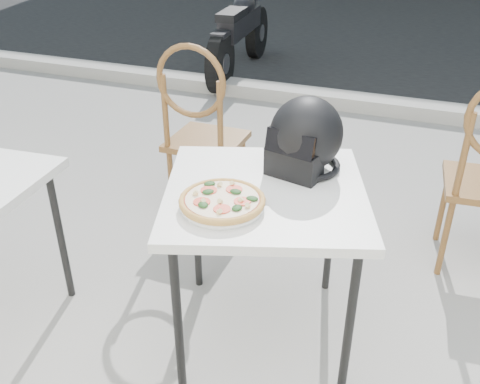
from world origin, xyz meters
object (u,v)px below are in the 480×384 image
(helmet, at_px, (305,139))
(pizza, at_px, (222,200))
(cafe_table_main, at_px, (265,204))
(cafe_chair_side, at_px, (200,124))
(motorcycle, at_px, (240,34))
(plate, at_px, (222,206))

(helmet, bearing_deg, pizza, -101.88)
(cafe_table_main, xyz_separation_m, cafe_chair_side, (-0.66, 0.82, -0.07))
(helmet, relative_size, cafe_chair_side, 0.34)
(cafe_table_main, bearing_deg, cafe_chair_side, 128.73)
(cafe_table_main, bearing_deg, pizza, -118.48)
(cafe_table_main, distance_m, helmet, 0.31)
(pizza, xyz_separation_m, helmet, (0.19, 0.41, 0.10))
(pizza, distance_m, motorcycle, 4.11)
(cafe_table_main, height_order, motorcycle, motorcycle)
(cafe_table_main, height_order, helmet, helmet)
(helmet, height_order, motorcycle, helmet)
(cafe_table_main, height_order, plate, plate)
(helmet, height_order, cafe_chair_side, cafe_chair_side)
(plate, xyz_separation_m, motorcycle, (-1.40, 3.85, -0.32))
(plate, bearing_deg, cafe_table_main, 61.53)
(plate, bearing_deg, motorcycle, 109.94)
(plate, relative_size, pizza, 1.12)
(helmet, xyz_separation_m, cafe_chair_side, (-0.75, 0.60, -0.27))
(motorcycle, bearing_deg, cafe_table_main, -71.89)
(cafe_table_main, relative_size, plate, 2.45)
(helmet, bearing_deg, cafe_table_main, -98.72)
(plate, distance_m, helmet, 0.47)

